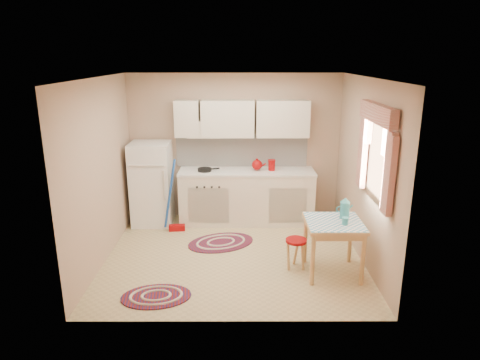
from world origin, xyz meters
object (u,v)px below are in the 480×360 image
Objects in this scene: stool at (296,254)px; table at (333,248)px; fridge at (152,184)px; base_cabinets at (247,197)px.

table is at bearing -15.56° from stool.
base_cabinets is at bearing 1.80° from fridge.
stool is at bearing -36.31° from fridge.
fridge is 3.33× the size of stool.
stool is at bearing 164.44° from table.
fridge reaches higher than stool.
table is 1.71× the size of stool.
table is at bearing -58.90° from base_cabinets.
stool is at bearing -69.38° from base_cabinets.
base_cabinets reaches higher than table.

